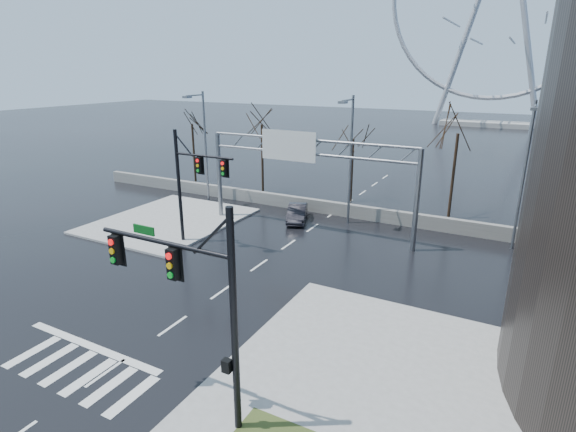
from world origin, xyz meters
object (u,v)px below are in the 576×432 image
Objects in this scene: sign_gantry at (303,165)px; car at (297,213)px; signal_mast_near at (198,294)px; signal_mast_far at (191,178)px.

car is (-1.48, 2.04, -4.50)m from sign_gantry.
signal_mast_near is 0.49× the size of sign_gantry.
signal_mast_near is 1.94× the size of car.
signal_mast_near is at bearing -93.18° from car.
car is (-6.99, 21.04, -4.19)m from signal_mast_near.
signal_mast_near and signal_mast_far have the same top height.
signal_mast_near reaches higher than car.
signal_mast_near is 17.03m from signal_mast_far.
signal_mast_near is 19.79m from sign_gantry.
car is at bearing 63.45° from signal_mast_far.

